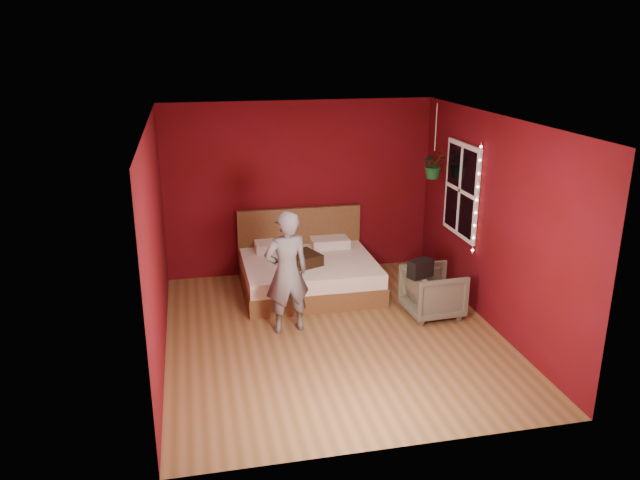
% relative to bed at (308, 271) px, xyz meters
% --- Properties ---
extents(floor, '(4.50, 4.50, 0.00)m').
position_rel_bed_xyz_m(floor, '(0.02, -1.49, -0.27)').
color(floor, brown).
rests_on(floor, ground).
extents(room_walls, '(4.04, 4.54, 2.62)m').
position_rel_bed_xyz_m(room_walls, '(0.02, -1.49, 1.41)').
color(room_walls, '#5B0915').
rests_on(room_walls, ground).
extents(window, '(0.05, 0.97, 1.27)m').
position_rel_bed_xyz_m(window, '(1.99, -0.59, 1.23)').
color(window, white).
rests_on(window, room_walls).
extents(fairy_lights, '(0.04, 0.04, 1.45)m').
position_rel_bed_xyz_m(fairy_lights, '(1.96, -1.12, 1.23)').
color(fairy_lights, silver).
rests_on(fairy_lights, room_walls).
extents(bed, '(1.87, 1.59, 1.03)m').
position_rel_bed_xyz_m(bed, '(0.00, 0.00, 0.00)').
color(bed, brown).
rests_on(bed, ground).
extents(person, '(0.61, 0.45, 1.53)m').
position_rel_bed_xyz_m(person, '(-0.50, -1.25, 0.50)').
color(person, slate).
rests_on(person, ground).
extents(armchair, '(0.74, 0.72, 0.63)m').
position_rel_bed_xyz_m(armchair, '(1.42, -1.19, 0.05)').
color(armchair, '#61604C').
rests_on(armchair, ground).
extents(handbag, '(0.35, 0.27, 0.22)m').
position_rel_bed_xyz_m(handbag, '(1.14, -1.41, 0.48)').
color(handbag, black).
rests_on(handbag, armchair).
extents(throw_pillow, '(0.57, 0.57, 0.16)m').
position_rel_bed_xyz_m(throw_pillow, '(-0.13, -0.23, 0.28)').
color(throw_pillow, '#301F10').
rests_on(throw_pillow, bed).
extents(hanging_plant, '(0.38, 0.34, 1.04)m').
position_rel_bed_xyz_m(hanging_plant, '(1.79, -0.07, 1.49)').
color(hanging_plant, silver).
rests_on(hanging_plant, room_walls).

